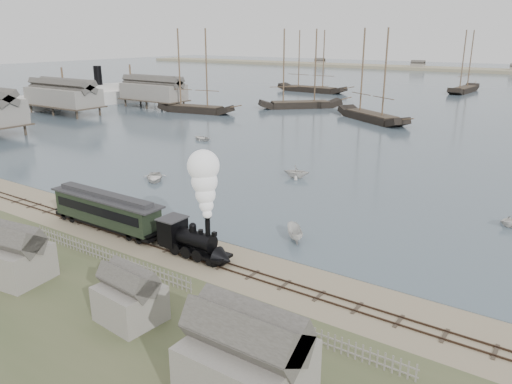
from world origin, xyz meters
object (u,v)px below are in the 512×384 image
Objects in this scene: passenger_coach at (106,210)px; steamship at (99,85)px; beached_dinghy at (86,205)px; locomotive at (201,213)px.

steamship is at bearing 141.45° from passenger_coach.
steamship reaches higher than beached_dinghy.
steamship is at bearing 60.94° from beached_dinghy.
locomotive reaches higher than beached_dinghy.
steamship is at bearing 145.48° from locomotive.
beached_dinghy is 0.09× the size of steamship.
locomotive is at bearing -87.22° from beached_dinghy.
passenger_coach is 3.11× the size of beached_dinghy.
steamship is (-76.60, 61.05, 3.09)m from passenger_coach.
locomotive is 12.34m from passenger_coach.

